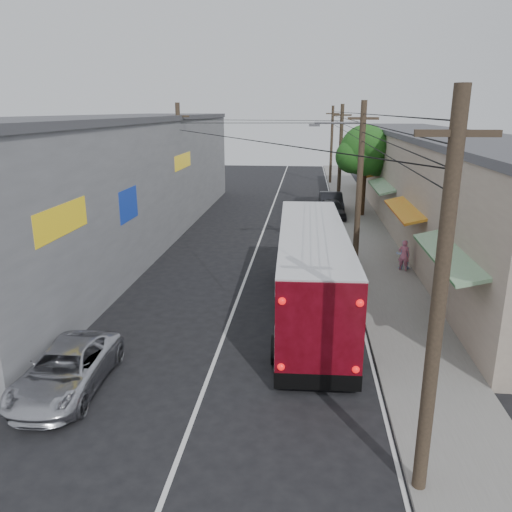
{
  "coord_description": "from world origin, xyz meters",
  "views": [
    {
      "loc": [
        2.72,
        -10.84,
        7.58
      ],
      "look_at": [
        0.81,
        7.97,
        2.02
      ],
      "focal_mm": 35.0,
      "sensor_mm": 36.0,
      "label": 1
    }
  ],
  "objects_px": {
    "coach_bus": "(311,270)",
    "jeepney": "(67,370)",
    "parked_suv": "(327,254)",
    "pedestrian_far": "(403,254)",
    "pedestrian_near": "(404,255)",
    "parked_car_far": "(331,203)",
    "parked_car_mid": "(332,209)"
  },
  "relations": [
    {
      "from": "jeepney",
      "to": "parked_suv",
      "type": "bearing_deg",
      "value": 55.82
    },
    {
      "from": "coach_bus",
      "to": "parked_suv",
      "type": "xyz_separation_m",
      "value": [
        0.8,
        5.75,
        -1.01
      ]
    },
    {
      "from": "pedestrian_far",
      "to": "parked_suv",
      "type": "bearing_deg",
      "value": 0.14
    },
    {
      "from": "coach_bus",
      "to": "parked_car_far",
      "type": "relative_size",
      "value": 2.48
    },
    {
      "from": "jeepney",
      "to": "parked_suv",
      "type": "relative_size",
      "value": 0.88
    },
    {
      "from": "parked_car_far",
      "to": "pedestrian_far",
      "type": "distance_m",
      "value": 14.29
    },
    {
      "from": "parked_suv",
      "to": "pedestrian_far",
      "type": "relative_size",
      "value": 3.51
    },
    {
      "from": "parked_car_far",
      "to": "pedestrian_near",
      "type": "distance_m",
      "value": 14.56
    },
    {
      "from": "jeepney",
      "to": "pedestrian_near",
      "type": "bearing_deg",
      "value": 44.3
    },
    {
      "from": "coach_bus",
      "to": "pedestrian_near",
      "type": "relative_size",
      "value": 7.86
    },
    {
      "from": "pedestrian_near",
      "to": "pedestrian_far",
      "type": "relative_size",
      "value": 1.05
    },
    {
      "from": "parked_car_far",
      "to": "pedestrian_far",
      "type": "bearing_deg",
      "value": -80.3
    },
    {
      "from": "pedestrian_far",
      "to": "parked_car_far",
      "type": "bearing_deg",
      "value": -78.34
    },
    {
      "from": "coach_bus",
      "to": "pedestrian_near",
      "type": "xyz_separation_m",
      "value": [
        4.47,
        5.48,
        -0.87
      ]
    },
    {
      "from": "parked_suv",
      "to": "pedestrian_near",
      "type": "distance_m",
      "value": 3.68
    },
    {
      "from": "coach_bus",
      "to": "parked_car_mid",
      "type": "relative_size",
      "value": 2.9
    },
    {
      "from": "parked_car_mid",
      "to": "parked_suv",
      "type": "bearing_deg",
      "value": -100.36
    },
    {
      "from": "jeepney",
      "to": "pedestrian_near",
      "type": "height_order",
      "value": "pedestrian_near"
    },
    {
      "from": "pedestrian_far",
      "to": "jeepney",
      "type": "bearing_deg",
      "value": 46.73
    },
    {
      "from": "coach_bus",
      "to": "pedestrian_far",
      "type": "bearing_deg",
      "value": 50.3
    },
    {
      "from": "parked_suv",
      "to": "parked_car_mid",
      "type": "height_order",
      "value": "parked_suv"
    },
    {
      "from": "coach_bus",
      "to": "parked_suv",
      "type": "bearing_deg",
      "value": 80.33
    },
    {
      "from": "pedestrian_near",
      "to": "parked_car_mid",
      "type": "bearing_deg",
      "value": -53.86
    },
    {
      "from": "coach_bus",
      "to": "jeepney",
      "type": "distance_m",
      "value": 9.3
    },
    {
      "from": "parked_car_far",
      "to": "pedestrian_far",
      "type": "xyz_separation_m",
      "value": [
        2.9,
        -13.99,
        0.05
      ]
    },
    {
      "from": "coach_bus",
      "to": "jeepney",
      "type": "relative_size",
      "value": 2.66
    },
    {
      "from": "jeepney",
      "to": "pedestrian_near",
      "type": "distance_m",
      "value": 16.27
    },
    {
      "from": "coach_bus",
      "to": "jeepney",
      "type": "bearing_deg",
      "value": -139.13
    },
    {
      "from": "coach_bus",
      "to": "pedestrian_far",
      "type": "distance_m",
      "value": 7.37
    },
    {
      "from": "parked_suv",
      "to": "pedestrian_far",
      "type": "xyz_separation_m",
      "value": [
        3.7,
        0.01,
        0.11
      ]
    },
    {
      "from": "jeepney",
      "to": "parked_car_mid",
      "type": "distance_m",
      "value": 25.46
    },
    {
      "from": "coach_bus",
      "to": "parked_car_mid",
      "type": "height_order",
      "value": "coach_bus"
    }
  ]
}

